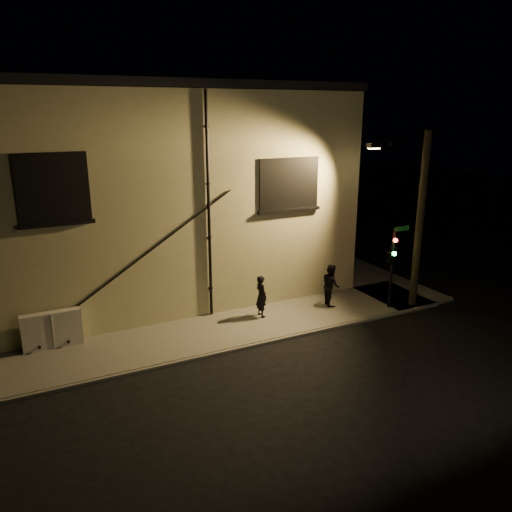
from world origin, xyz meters
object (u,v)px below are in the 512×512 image
traffic_signal (391,256)px  utility_cabinet (52,330)px  pedestrian_a (261,296)px  pedestrian_b (331,285)px  streetlamp_pole (417,217)px

traffic_signal → utility_cabinet: bearing=169.2°
pedestrian_a → utility_cabinet: bearing=79.2°
pedestrian_a → pedestrian_b: (3.06, -0.20, 0.04)m
pedestrian_b → streetlamp_pole: 4.28m
pedestrian_a → pedestrian_b: 3.07m
pedestrian_b → streetlamp_pole: bearing=-99.0°
utility_cabinet → pedestrian_a: 7.46m
traffic_signal → streetlamp_pole: bearing=0.1°
pedestrian_a → traffic_signal: bearing=-113.1°
pedestrian_b → traffic_signal: bearing=-111.9°
traffic_signal → pedestrian_a: bearing=161.9°
pedestrian_a → pedestrian_b: pedestrian_b is taller
utility_cabinet → pedestrian_b: size_ratio=1.11×
utility_cabinet → streetlamp_pole: size_ratio=0.27×
utility_cabinet → pedestrian_b: bearing=-5.2°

